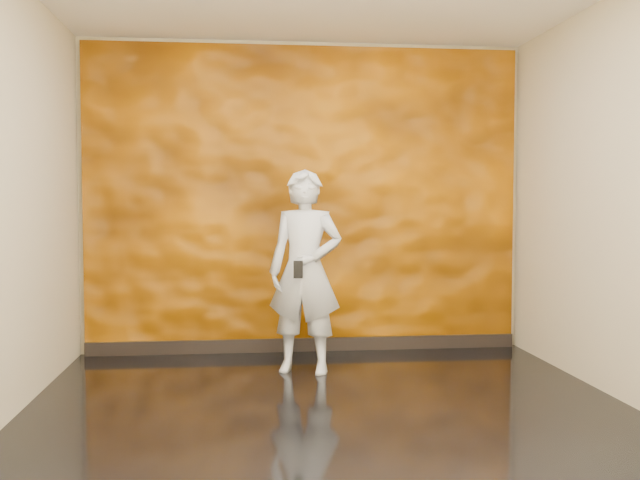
# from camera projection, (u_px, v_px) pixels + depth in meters

# --- Properties ---
(room) EXTENTS (4.02, 4.02, 2.81)m
(room) POSITION_uv_depth(u_px,v_px,m) (332.00, 195.00, 4.50)
(room) COLOR black
(room) RESTS_ON ground
(feature_wall) EXTENTS (3.90, 0.06, 2.75)m
(feature_wall) POSITION_uv_depth(u_px,v_px,m) (305.00, 199.00, 6.45)
(feature_wall) COLOR #CB6B00
(feature_wall) RESTS_ON ground
(baseboard) EXTENTS (3.90, 0.04, 0.12)m
(baseboard) POSITION_uv_depth(u_px,v_px,m) (305.00, 345.00, 6.48)
(baseboard) COLOR black
(baseboard) RESTS_ON ground
(man) EXTENTS (0.68, 0.55, 1.61)m
(man) POSITION_uv_depth(u_px,v_px,m) (305.00, 271.00, 5.66)
(man) COLOR #A5AAB6
(man) RESTS_ON ground
(phone) EXTENTS (0.07, 0.02, 0.14)m
(phone) POSITION_uv_depth(u_px,v_px,m) (298.00, 269.00, 5.44)
(phone) COLOR black
(phone) RESTS_ON man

